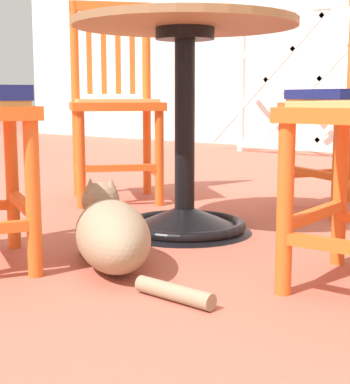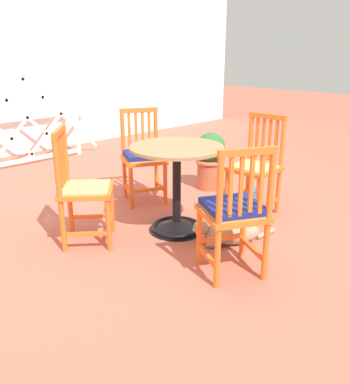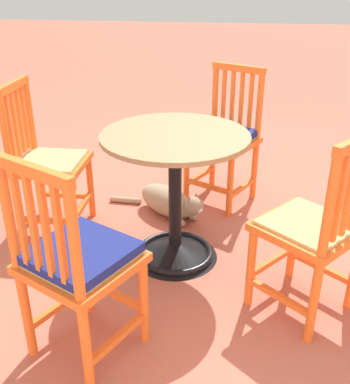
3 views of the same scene
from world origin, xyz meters
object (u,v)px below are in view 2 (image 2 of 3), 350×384
(cafe_table, at_px, (177,198))
(orange_chair_near_fence, at_px, (256,168))
(tabby_cat, at_px, (227,233))
(terracotta_planter, at_px, (210,159))
(orange_chair_tucked_in, at_px, (83,190))
(orange_chair_at_corner, at_px, (143,157))
(orange_chair_by_planter, at_px, (234,212))
(pet_water_bowl, at_px, (253,192))

(cafe_table, distance_m, orange_chair_near_fence, 0.84)
(orange_chair_near_fence, bearing_deg, tabby_cat, -160.64)
(cafe_table, distance_m, terracotta_planter, 1.18)
(orange_chair_tucked_in, distance_m, terracotta_planter, 1.73)
(orange_chair_at_corner, distance_m, orange_chair_near_fence, 1.11)
(orange_chair_by_planter, distance_m, pet_water_bowl, 1.72)
(orange_chair_at_corner, distance_m, orange_chair_tucked_in, 1.03)
(cafe_table, relative_size, orange_chair_near_fence, 0.83)
(orange_chair_by_planter, distance_m, terracotta_planter, 1.82)
(orange_chair_by_planter, relative_size, pet_water_bowl, 5.36)
(orange_chair_tucked_in, bearing_deg, terracotta_planter, 6.10)
(cafe_table, height_order, orange_chair_by_planter, orange_chair_by_planter)
(pet_water_bowl, bearing_deg, orange_chair_near_fence, -144.68)
(cafe_table, bearing_deg, terracotta_planter, 27.19)
(orange_chair_at_corner, distance_m, terracotta_planter, 0.80)
(orange_chair_at_corner, height_order, orange_chair_tucked_in, same)
(orange_chair_near_fence, distance_m, tabby_cat, 0.82)
(terracotta_planter, bearing_deg, orange_chair_by_planter, -134.31)
(orange_chair_at_corner, bearing_deg, terracotta_planter, -15.90)
(orange_chair_near_fence, bearing_deg, orange_chair_by_planter, -152.17)
(cafe_table, xyz_separation_m, orange_chair_at_corner, (0.28, 0.75, 0.16))
(orange_chair_near_fence, xyz_separation_m, tabby_cat, (-0.70, -0.25, -0.34))
(orange_chair_tucked_in, xyz_separation_m, pet_water_bowl, (1.89, -0.28, -0.41))
(tabby_cat, bearing_deg, cafe_table, 101.64)
(orange_chair_by_planter, bearing_deg, pet_water_bowl, 30.14)
(orange_chair_near_fence, xyz_separation_m, terracotta_planter, (0.25, 0.76, -0.11))
(cafe_table, xyz_separation_m, orange_chair_near_fence, (0.80, -0.22, 0.15))
(orange_chair_tucked_in, distance_m, orange_chair_near_fence, 1.58)
(orange_chair_at_corner, height_order, orange_chair_near_fence, same)
(orange_chair_tucked_in, relative_size, pet_water_bowl, 5.36)
(cafe_table, bearing_deg, orange_chair_by_planter, -106.40)
(cafe_table, distance_m, pet_water_bowl, 1.25)
(terracotta_planter, bearing_deg, pet_water_bowl, -69.12)
(orange_chair_tucked_in, relative_size, orange_chair_by_planter, 1.00)
(cafe_table, bearing_deg, tabby_cat, -78.36)
(orange_chair_near_fence, relative_size, terracotta_planter, 1.47)
(orange_chair_tucked_in, distance_m, pet_water_bowl, 1.96)
(tabby_cat, height_order, terracotta_planter, terracotta_planter)
(orange_chair_tucked_in, height_order, tabby_cat, orange_chair_tucked_in)
(orange_chair_by_planter, relative_size, terracotta_planter, 1.47)
(cafe_table, relative_size, orange_chair_tucked_in, 0.83)
(orange_chair_at_corner, relative_size, terracotta_planter, 1.47)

